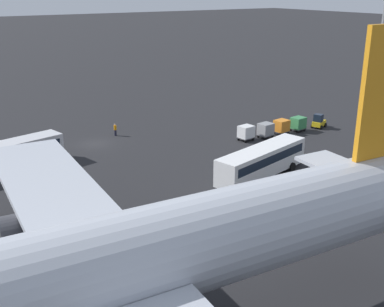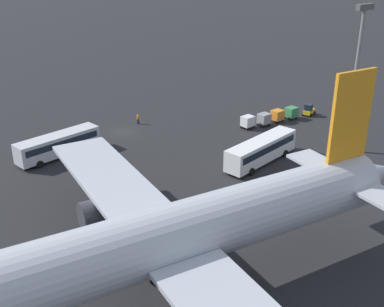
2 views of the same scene
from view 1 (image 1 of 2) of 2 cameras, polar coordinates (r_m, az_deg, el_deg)
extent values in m
plane|color=#232326|center=(65.43, -11.39, 1.13)|extent=(600.00, 600.00, 0.00)
cylinder|color=#B2B7C1|center=(24.25, -14.56, -14.23)|extent=(46.37, 8.19, 5.24)
cube|color=#B2B7C1|center=(36.51, -16.43, -3.75)|extent=(7.34, 21.56, 0.44)
cube|color=#B2B7C1|center=(34.74, 21.40, -3.41)|extent=(4.10, 13.82, 0.28)
cylinder|color=#38383D|center=(34.12, -17.19, -8.59)|extent=(5.71, 3.23, 2.88)
cube|color=silver|center=(58.31, -20.79, -0.09)|extent=(12.56, 5.30, 2.84)
cube|color=#192333|center=(58.16, -20.85, 0.37)|extent=(11.61, 5.13, 0.91)
cylinder|color=black|center=(59.07, -16.74, -0.80)|extent=(1.04, 0.51, 1.00)
cylinder|color=black|center=(61.47, -18.03, -0.15)|extent=(1.04, 0.51, 1.00)
cube|color=white|center=(52.89, 8.27, -0.87)|extent=(13.21, 5.78, 2.94)
cube|color=#192333|center=(52.72, 8.30, -0.35)|extent=(12.21, 5.57, 0.94)
cylinder|color=black|center=(49.59, 6.85, -3.97)|extent=(1.04, 0.53, 1.00)
cylinder|color=black|center=(51.20, 4.28, -3.11)|extent=(1.04, 0.53, 1.00)
cylinder|color=black|center=(55.82, 11.80, -1.55)|extent=(1.04, 0.53, 1.00)
cylinder|color=black|center=(57.25, 9.37, -0.86)|extent=(1.04, 0.53, 1.00)
cube|color=gold|center=(73.97, 14.82, 3.50)|extent=(2.71, 2.09, 0.70)
cube|color=#192333|center=(73.35, 14.76, 4.10)|extent=(1.43, 1.48, 1.10)
cylinder|color=black|center=(73.06, 15.06, 3.00)|extent=(0.64, 0.42, 0.60)
cylinder|color=black|center=(73.54, 14.05, 3.19)|extent=(0.64, 0.42, 0.60)
cylinder|color=black|center=(74.58, 15.53, 3.28)|extent=(0.64, 0.42, 0.60)
cylinder|color=black|center=(75.05, 14.54, 3.47)|extent=(0.64, 0.42, 0.60)
cylinder|color=#1E1E2D|center=(68.40, -9.06, 2.44)|extent=(0.32, 0.32, 0.85)
cylinder|color=orange|center=(68.19, -9.10, 3.04)|extent=(0.38, 0.38, 0.65)
sphere|color=tan|center=(68.07, -9.11, 3.40)|extent=(0.24, 0.24, 0.24)
cube|color=#38383D|center=(71.39, 12.43, 2.93)|extent=(2.19, 1.92, 0.10)
cube|color=#38844C|center=(71.16, 12.48, 3.58)|extent=(2.09, 1.83, 1.60)
cylinder|color=black|center=(70.50, 12.44, 2.52)|extent=(0.37, 0.16, 0.36)
cylinder|color=black|center=(71.25, 11.63, 2.76)|extent=(0.37, 0.16, 0.36)
cylinder|color=black|center=(71.66, 13.19, 2.74)|extent=(0.37, 0.16, 0.36)
cylinder|color=black|center=(72.40, 12.39, 2.97)|extent=(0.37, 0.16, 0.36)
cube|color=#38383D|center=(69.45, 10.53, 2.60)|extent=(2.19, 1.92, 0.10)
cube|color=orange|center=(69.22, 10.57, 3.27)|extent=(2.09, 1.83, 1.60)
cylinder|color=black|center=(68.57, 10.51, 2.18)|extent=(0.37, 0.16, 0.36)
cylinder|color=black|center=(69.35, 9.71, 2.43)|extent=(0.37, 0.16, 0.36)
cylinder|color=black|center=(69.70, 11.32, 2.41)|extent=(0.37, 0.16, 0.36)
cylinder|color=black|center=(70.47, 10.52, 2.65)|extent=(0.37, 0.16, 0.36)
cube|color=#38383D|center=(67.39, 8.69, 2.19)|extent=(2.19, 1.92, 0.10)
cube|color=gray|center=(67.15, 8.73, 2.88)|extent=(2.09, 1.83, 1.60)
cylinder|color=black|center=(66.51, 8.65, 1.75)|extent=(0.37, 0.16, 0.36)
cylinder|color=black|center=(67.32, 7.84, 2.01)|extent=(0.37, 0.16, 0.36)
cylinder|color=black|center=(67.61, 9.52, 2.00)|extent=(0.37, 0.16, 0.36)
cylinder|color=black|center=(68.40, 8.71, 2.25)|extent=(0.37, 0.16, 0.36)
cube|color=#38383D|center=(65.86, 6.40, 1.89)|extent=(2.19, 1.92, 0.10)
cube|color=silver|center=(65.61, 6.43, 2.60)|extent=(2.09, 1.83, 1.60)
cylinder|color=black|center=(64.98, 6.33, 1.44)|extent=(0.37, 0.16, 0.36)
cylinder|color=black|center=(65.83, 5.53, 1.70)|extent=(0.37, 0.16, 0.36)
cylinder|color=black|center=(66.04, 7.25, 1.69)|extent=(0.37, 0.16, 0.36)
cylinder|color=black|center=(66.87, 6.45, 1.95)|extent=(0.37, 0.16, 0.36)
cylinder|color=slate|center=(57.83, 21.03, 8.03)|extent=(0.50, 0.50, 19.86)
camera|label=2|loc=(13.95, -169.60, 16.50)|focal=45.00mm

